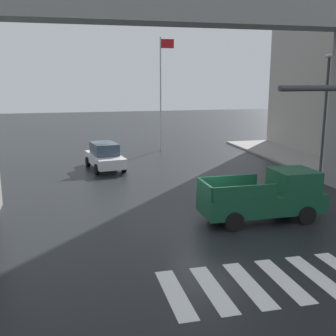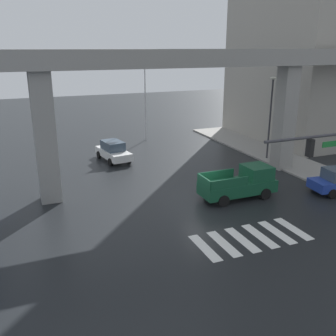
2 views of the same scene
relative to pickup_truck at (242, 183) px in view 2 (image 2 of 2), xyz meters
name	(u,v)px [view 2 (image 2 of 2)]	position (x,y,z in m)	size (l,w,h in m)	color
ground_plane	(204,201)	(-2.60, 0.26, -0.99)	(120.00, 120.00, 0.00)	black
crosswalk_stripes	(251,238)	(-2.60, -5.07, -0.98)	(6.05, 2.80, 0.01)	silver
elevated_overpass	(180,71)	(-2.60, 4.28, 7.06)	(56.13, 1.99, 9.47)	gray
sidewalk_east	(313,172)	(8.25, 2.26, -0.91)	(4.00, 36.00, 0.15)	gray
pickup_truck	(242,183)	(0.00, 0.00, 0.00)	(5.10, 2.09, 2.08)	#14472D
sedan_white	(113,151)	(-5.69, 11.71, -0.14)	(2.45, 4.52, 1.72)	silver
street_lamp_mid_block	(271,109)	(7.05, 6.76, 3.57)	(0.44, 0.70, 7.24)	#38383D
flagpole	(146,90)	(-0.41, 17.95, 4.30)	(1.16, 0.12, 9.04)	silver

